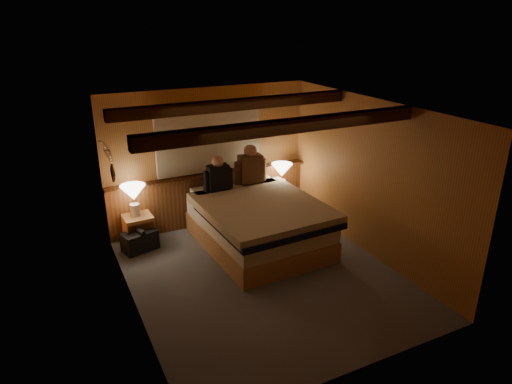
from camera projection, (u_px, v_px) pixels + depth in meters
floor at (263, 276)px, 6.55m from camera, size 4.20×4.20×0.00m
ceiling at (264, 109)px, 5.68m from camera, size 4.20×4.20×0.00m
wall_back at (208, 157)px, 7.88m from camera, size 3.60×0.00×3.60m
wall_left at (128, 223)px, 5.38m from camera, size 0.00×4.20×4.20m
wall_right at (370, 179)px, 6.86m from camera, size 0.00×4.20×4.20m
wall_front at (363, 272)px, 4.36m from camera, size 3.60×0.00×3.60m
wainscot at (211, 197)px, 8.08m from camera, size 3.60×0.23×0.94m
curtain_window at (209, 140)px, 7.70m from camera, size 2.18×0.09×1.11m
ceiling_beams at (259, 114)px, 5.84m from camera, size 3.60×1.65×0.16m
coat_rail at (108, 151)px, 6.56m from camera, size 0.05×0.55×0.24m
framed_print at (278, 130)px, 8.29m from camera, size 0.30×0.04×0.25m
bed at (259, 223)px, 7.28m from camera, size 1.83×2.32×0.77m
nightstand_left at (139, 230)px, 7.39m from camera, size 0.46×0.42×0.49m
nightstand_right at (280, 203)px, 8.41m from camera, size 0.48×0.43×0.52m
lamp_left at (133, 194)px, 7.20m from camera, size 0.39×0.39×0.51m
lamp_right at (282, 172)px, 8.22m from camera, size 0.37×0.37×0.49m
person_left at (218, 176)px, 7.55m from camera, size 0.51×0.20×0.62m
person_right at (250, 167)px, 7.86m from camera, size 0.59×0.24×0.71m
duffel_bag at (140, 240)px, 7.22m from camera, size 0.59×0.45×0.38m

